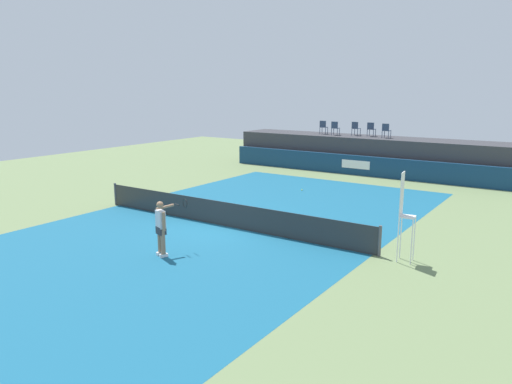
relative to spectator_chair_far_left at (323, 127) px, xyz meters
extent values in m
plane|color=#6B7F51|center=(3.44, -12.34, -2.69)|extent=(48.00, 48.00, 0.00)
cube|color=#16597A|center=(3.44, -15.34, -2.69)|extent=(12.00, 22.00, 0.00)
cube|color=navy|center=(3.44, -1.84, -2.09)|extent=(18.00, 0.20, 1.20)
cube|color=white|center=(3.20, -1.95, -2.03)|extent=(1.80, 0.02, 0.50)
cube|color=#38383D|center=(3.44, -0.04, -1.59)|extent=(18.00, 2.80, 2.20)
cylinder|color=#2D3D56|center=(0.18, 0.29, -0.27)|extent=(0.04, 0.04, 0.44)
cylinder|color=#2D3D56|center=(-0.22, 0.26, -0.27)|extent=(0.04, 0.04, 0.44)
cylinder|color=#2D3D56|center=(0.21, -0.11, -0.27)|extent=(0.04, 0.04, 0.44)
cylinder|color=#2D3D56|center=(-0.19, -0.14, -0.27)|extent=(0.04, 0.04, 0.44)
cube|color=#2D3D56|center=(-0.01, 0.07, -0.04)|extent=(0.47, 0.47, 0.03)
cube|color=#2D3D56|center=(0.01, -0.13, 0.19)|extent=(0.44, 0.06, 0.42)
cylinder|color=#2D3D56|center=(1.18, -0.02, -0.27)|extent=(0.04, 0.04, 0.44)
cylinder|color=#2D3D56|center=(0.78, -0.05, -0.27)|extent=(0.04, 0.04, 0.44)
cylinder|color=#2D3D56|center=(1.21, -0.42, -0.27)|extent=(0.04, 0.04, 0.44)
cylinder|color=#2D3D56|center=(0.81, -0.45, -0.27)|extent=(0.04, 0.04, 0.44)
cube|color=#2D3D56|center=(1.00, -0.24, -0.04)|extent=(0.47, 0.47, 0.03)
cube|color=#2D3D56|center=(1.01, -0.44, 0.19)|extent=(0.44, 0.05, 0.42)
cylinder|color=#2D3D56|center=(2.44, 0.44, -0.27)|extent=(0.04, 0.04, 0.44)
cylinder|color=#2D3D56|center=(2.03, 0.47, -0.27)|extent=(0.04, 0.04, 0.44)
cylinder|color=#2D3D56|center=(2.41, 0.04, -0.27)|extent=(0.04, 0.04, 0.44)
cylinder|color=#2D3D56|center=(2.01, 0.07, -0.27)|extent=(0.04, 0.04, 0.44)
cube|color=#2D3D56|center=(2.22, 0.25, -0.04)|extent=(0.47, 0.47, 0.03)
cube|color=#2D3D56|center=(2.21, 0.05, 0.19)|extent=(0.44, 0.05, 0.42)
cylinder|color=#2D3D56|center=(3.47, 0.44, -0.27)|extent=(0.04, 0.04, 0.44)
cylinder|color=#2D3D56|center=(3.06, 0.43, -0.27)|extent=(0.04, 0.04, 0.44)
cylinder|color=#2D3D56|center=(3.47, 0.04, -0.27)|extent=(0.04, 0.04, 0.44)
cylinder|color=#2D3D56|center=(3.07, 0.03, -0.27)|extent=(0.04, 0.04, 0.44)
cube|color=#2D3D56|center=(3.27, 0.24, -0.04)|extent=(0.45, 0.45, 0.03)
cube|color=#2D3D56|center=(3.27, 0.03, 0.19)|extent=(0.44, 0.03, 0.42)
cylinder|color=#2D3D56|center=(4.62, -0.03, -0.27)|extent=(0.04, 0.04, 0.44)
cylinder|color=#2D3D56|center=(4.22, -0.02, -0.27)|extent=(0.04, 0.04, 0.44)
cylinder|color=#2D3D56|center=(4.61, -0.43, -0.27)|extent=(0.04, 0.04, 0.44)
cylinder|color=#2D3D56|center=(4.21, -0.42, -0.27)|extent=(0.04, 0.04, 0.44)
cube|color=#2D3D56|center=(4.41, -0.22, -0.04)|extent=(0.45, 0.45, 0.03)
cube|color=#2D3D56|center=(4.41, -0.43, 0.19)|extent=(0.44, 0.03, 0.42)
cylinder|color=white|center=(10.68, -15.52, -1.99)|extent=(0.04, 0.04, 1.40)
cylinder|color=white|center=(10.63, -15.11, -1.99)|extent=(0.04, 0.04, 1.40)
cylinder|color=white|center=(10.27, -15.56, -1.99)|extent=(0.04, 0.04, 1.40)
cylinder|color=white|center=(10.23, -15.16, -1.99)|extent=(0.04, 0.04, 1.40)
cube|color=white|center=(10.45, -15.34, -1.28)|extent=(0.49, 0.49, 0.03)
cube|color=white|center=(10.25, -15.36, -0.60)|extent=(0.07, 0.44, 1.33)
cube|color=#2D2D2D|center=(3.44, -15.34, -2.22)|extent=(12.40, 0.02, 0.95)
cylinder|color=#4C4C51|center=(-2.76, -15.34, -2.19)|extent=(0.10, 0.10, 1.00)
cylinder|color=#4C4C51|center=(9.64, -15.34, -2.19)|extent=(0.10, 0.10, 1.00)
cube|color=white|center=(4.05, -19.20, -2.64)|extent=(0.20, 0.29, 0.10)
cylinder|color=#997051|center=(4.05, -19.20, -2.18)|extent=(0.14, 0.14, 0.82)
cube|color=white|center=(3.83, -19.12, -2.64)|extent=(0.20, 0.29, 0.10)
cylinder|color=#997051|center=(3.83, -19.12, -2.18)|extent=(0.14, 0.14, 0.82)
cube|color=#333338|center=(3.94, -19.16, -1.85)|extent=(0.40, 0.33, 0.24)
cube|color=silver|center=(3.94, -19.16, -1.49)|extent=(0.41, 0.31, 0.56)
sphere|color=#997051|center=(3.94, -19.16, -1.03)|extent=(0.22, 0.22, 0.22)
cylinder|color=#997051|center=(4.17, -19.24, -1.51)|extent=(0.09, 0.09, 0.60)
cylinder|color=#997051|center=(3.81, -18.82, -1.19)|extent=(0.30, 0.60, 0.14)
cylinder|color=black|center=(3.96, -18.43, -1.16)|extent=(0.29, 0.14, 0.03)
torus|color=black|center=(4.07, -18.16, -1.16)|extent=(0.29, 0.13, 0.30)
sphere|color=#D8EA33|center=(2.75, -7.85, -2.66)|extent=(0.07, 0.07, 0.07)
camera|label=1|loc=(14.61, -29.59, 2.49)|focal=34.15mm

